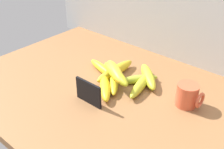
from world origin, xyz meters
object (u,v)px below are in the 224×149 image
banana_0 (139,79)px  banana_8 (116,74)px  banana_4 (141,85)px  banana_5 (103,69)px  banana_7 (115,72)px  banana_1 (148,76)px  chalkboard_sign (89,93)px  banana_2 (105,88)px  banana_6 (115,71)px  coffee_mug (188,95)px  banana_3 (114,81)px

banana_0 → banana_8: banana_8 is taller
banana_0 → banana_4: (2.94, -2.67, 0.14)cm
banana_5 → banana_7: banana_7 is taller
banana_1 → banana_5: size_ratio=0.98×
chalkboard_sign → banana_2: size_ratio=0.67×
banana_4 → banana_6: banana_6 is taller
banana_1 → coffee_mug: bearing=-12.3°
banana_1 → banana_4: size_ratio=0.97×
chalkboard_sign → banana_5: 20.82cm
banana_6 → chalkboard_sign: bearing=-75.8°
banana_5 → banana_6: (4.96, 1.68, 0.40)cm
banana_6 → banana_7: size_ratio=1.27×
chalkboard_sign → banana_6: 20.52cm
banana_5 → banana_6: size_ratio=0.89×
coffee_mug → banana_1: 19.13cm
banana_3 → banana_5: (-9.25, 4.10, 0.02)cm
banana_2 → banana_6: size_ratio=0.79×
banana_0 → banana_6: banana_6 is taller
coffee_mug → banana_8: coffee_mug is taller
coffee_mug → banana_2: coffee_mug is taller
banana_1 → banana_3: bearing=-126.8°
banana_3 → banana_1: bearing=53.2°
banana_2 → banana_5: banana_2 is taller
banana_1 → banana_6: (-12.32, -4.96, 0.00)cm
banana_4 → banana_8: bearing=-151.1°
banana_1 → banana_6: bearing=-158.1°
banana_1 → banana_8: (-7.06, -10.71, 3.15)cm
banana_5 → banana_1: bearing=21.0°
coffee_mug → banana_3: bearing=-165.9°
coffee_mug → banana_4: bearing=-173.0°
coffee_mug → banana_3: coffee_mug is taller
coffee_mug → banana_0: bearing=178.6°
chalkboard_sign → banana_1: (7.30, 24.78, -1.82)cm
banana_5 → banana_6: bearing=18.7°
chalkboard_sign → banana_3: bearing=93.0°
banana_0 → banana_1: bearing=62.0°
coffee_mug → banana_7: size_ratio=0.54×
chalkboard_sign → banana_1: chalkboard_sign is taller
banana_6 → banana_4: bearing=-5.4°
banana_0 → banana_2: (-5.45, -12.97, 0.23)cm
chalkboard_sign → banana_5: size_ratio=0.59×
chalkboard_sign → banana_6: chalkboard_sign is taller
chalkboard_sign → banana_3: size_ratio=0.61×
banana_0 → banana_6: (-10.43, -1.40, 0.39)cm
banana_1 → banana_3: size_ratio=1.02×
banana_0 → banana_8: size_ratio=0.84×
banana_8 → banana_3: bearing=-177.8°
coffee_mug → banana_8: (-25.66, -6.64, 1.23)cm
banana_3 → banana_7: 3.88cm
banana_4 → banana_7: 10.70cm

